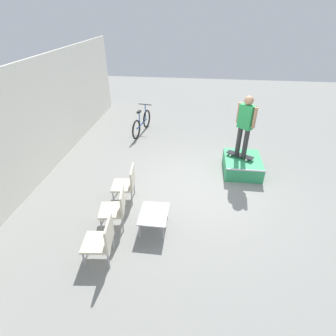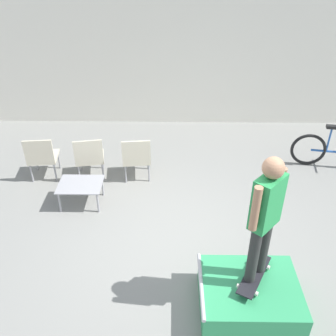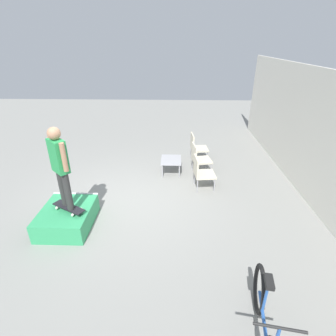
% 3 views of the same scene
% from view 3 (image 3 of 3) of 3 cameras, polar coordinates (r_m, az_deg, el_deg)
% --- Properties ---
extents(ground_plane, '(24.00, 24.00, 0.00)m').
position_cam_3_polar(ground_plane, '(6.50, -8.87, -7.24)').
color(ground_plane, gray).
extents(house_wall_back, '(12.00, 0.06, 3.00)m').
position_cam_3_polar(house_wall_back, '(6.55, 31.22, 4.11)').
color(house_wall_back, white).
rests_on(house_wall_back, ground_plane).
extents(skate_ramp_box, '(1.24, 1.01, 0.43)m').
position_cam_3_polar(skate_ramp_box, '(5.96, -21.06, -9.95)').
color(skate_ramp_box, '#339E60').
rests_on(skate_ramp_box, ground_plane).
extents(skateboard_on_ramp, '(0.54, 0.75, 0.07)m').
position_cam_3_polar(skateboard_on_ramp, '(5.73, -20.81, -7.98)').
color(skateboard_on_ramp, black).
rests_on(skateboard_on_ramp, skate_ramp_box).
extents(person_skater, '(0.42, 0.44, 1.67)m').
position_cam_3_polar(person_skater, '(5.26, -22.50, 1.03)').
color(person_skater, '#2D2D2D').
rests_on(person_skater, skateboard_on_ramp).
extents(coffee_table, '(0.75, 0.58, 0.41)m').
position_cam_3_polar(coffee_table, '(7.63, 0.67, 1.50)').
color(coffee_table, '#9E9EA3').
rests_on(coffee_table, ground_plane).
extents(patio_chair_left, '(0.57, 0.57, 0.89)m').
position_cam_3_polar(patio_chair_left, '(8.42, 6.26, 4.74)').
color(patio_chair_left, '#99999E').
rests_on(patio_chair_left, ground_plane).
extents(patio_chair_center, '(0.60, 0.60, 0.89)m').
position_cam_3_polar(patio_chair_center, '(7.59, 6.72, 2.26)').
color(patio_chair_center, '#99999E').
rests_on(patio_chair_center, ground_plane).
extents(patio_chair_right, '(0.57, 0.57, 0.89)m').
position_cam_3_polar(patio_chair_right, '(6.80, 7.27, -0.76)').
color(patio_chair_right, '#99999E').
rests_on(patio_chair_right, ground_plane).
extents(bicycle, '(1.75, 0.52, 0.96)m').
position_cam_3_polar(bicycle, '(3.97, 20.30, -29.19)').
color(bicycle, black).
rests_on(bicycle, ground_plane).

